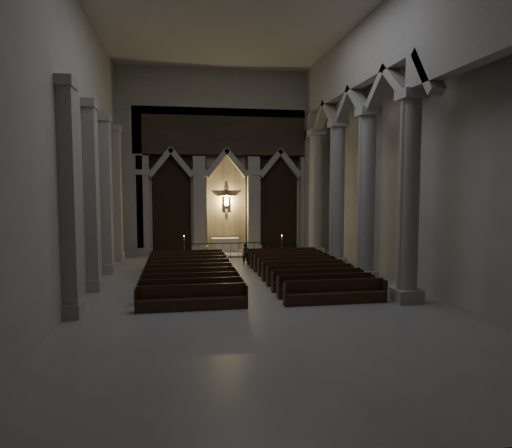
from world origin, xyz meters
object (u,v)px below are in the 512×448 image
(altar, at_px, (225,245))
(candle_stand_left, at_px, (184,253))
(altar_rail, at_px, (231,248))
(candle_stand_right, at_px, (282,252))
(pews, at_px, (247,275))
(worshipper, at_px, (246,254))

(altar, bearing_deg, candle_stand_left, -142.21)
(candle_stand_left, bearing_deg, altar_rail, 3.55)
(candle_stand_right, distance_m, pews, 7.34)
(candle_stand_left, height_order, pews, candle_stand_left)
(altar_rail, xyz_separation_m, pews, (-0.00, -7.06, -0.36))
(candle_stand_left, height_order, candle_stand_right, candle_stand_left)
(altar_rail, height_order, worshipper, worshipper)
(altar, distance_m, altar_rail, 1.92)
(candle_stand_right, bearing_deg, candle_stand_left, 177.52)
(altar_rail, height_order, candle_stand_right, candle_stand_right)
(altar_rail, bearing_deg, candle_stand_left, -176.45)
(altar_rail, bearing_deg, worshipper, -77.77)
(altar, distance_m, worshipper, 4.59)
(altar, bearing_deg, worshipper, -80.89)
(altar, relative_size, altar_rail, 0.35)
(altar, relative_size, pews, 0.18)
(candle_stand_left, xyz_separation_m, candle_stand_right, (6.00, -0.26, -0.02))
(altar_rail, relative_size, pews, 0.53)
(altar, height_order, candle_stand_right, candle_stand_right)
(altar_rail, bearing_deg, altar, 94.74)
(altar, bearing_deg, altar_rail, -85.26)
(candle_stand_right, bearing_deg, worshipper, -139.71)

